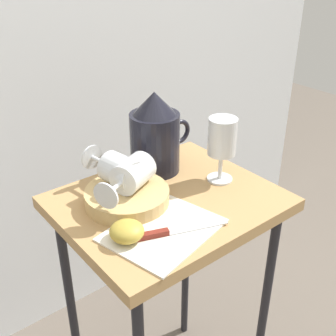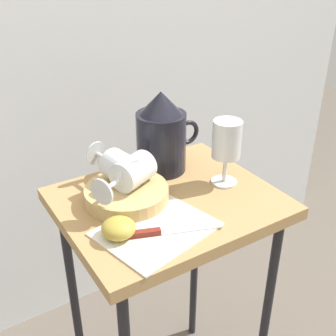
# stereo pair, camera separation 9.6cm
# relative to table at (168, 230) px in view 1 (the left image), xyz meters

# --- Properties ---
(curtain_drape) EXTENTS (2.40, 0.03, 2.24)m
(curtain_drape) POSITION_rel_table_xyz_m (0.00, 0.55, 0.48)
(curtain_drape) COLOR white
(curtain_drape) RESTS_ON ground_plane
(table) EXTENTS (0.49, 0.41, 0.74)m
(table) POSITION_rel_table_xyz_m (0.00, 0.00, 0.00)
(table) COLOR #AD8451
(table) RESTS_ON ground_plane
(linen_napkin) EXTENTS (0.26, 0.23, 0.00)m
(linen_napkin) POSITION_rel_table_xyz_m (-0.09, -0.09, 0.10)
(linen_napkin) COLOR silver
(linen_napkin) RESTS_ON table
(basket_tray) EXTENTS (0.19, 0.19, 0.03)m
(basket_tray) POSITION_rel_table_xyz_m (-0.09, 0.04, 0.11)
(basket_tray) COLOR tan
(basket_tray) RESTS_ON table
(pitcher) EXTENTS (0.18, 0.13, 0.21)m
(pitcher) POSITION_rel_table_xyz_m (0.06, 0.13, 0.18)
(pitcher) COLOR black
(pitcher) RESTS_ON table
(wine_glass_upright) EXTENTS (0.07, 0.07, 0.16)m
(wine_glass_upright) POSITION_rel_table_xyz_m (0.16, -0.01, 0.20)
(wine_glass_upright) COLOR silver
(wine_glass_upright) RESTS_ON table
(wine_glass_tipped_near) EXTENTS (0.17, 0.12, 0.07)m
(wine_glass_tipped_near) POSITION_rel_table_xyz_m (-0.07, 0.04, 0.16)
(wine_glass_tipped_near) COLOR silver
(wine_glass_tipped_near) RESTS_ON basket_tray
(wine_glass_tipped_far) EXTENTS (0.09, 0.16, 0.07)m
(wine_glass_tipped_far) POSITION_rel_table_xyz_m (-0.08, 0.07, 0.16)
(wine_glass_tipped_far) COLOR silver
(wine_glass_tipped_far) RESTS_ON basket_tray
(apple_half_left) EXTENTS (0.07, 0.07, 0.04)m
(apple_half_left) POSITION_rel_table_xyz_m (-0.16, -0.07, 0.12)
(apple_half_left) COLOR #B29938
(apple_half_left) RESTS_ON linen_napkin
(knife) EXTENTS (0.21, 0.09, 0.01)m
(knife) POSITION_rel_table_xyz_m (-0.10, -0.11, 0.10)
(knife) COLOR silver
(knife) RESTS_ON linen_napkin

